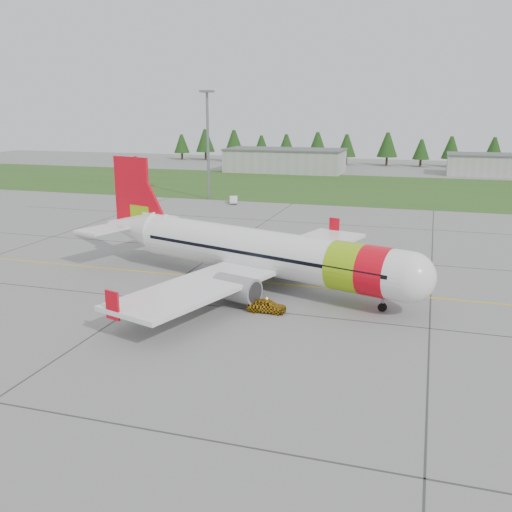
% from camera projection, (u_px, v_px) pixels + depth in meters
% --- Properties ---
extents(ground, '(320.00, 320.00, 0.00)m').
position_uv_depth(ground, '(307.00, 316.00, 48.41)').
color(ground, gray).
rests_on(ground, ground).
extents(aircraft, '(38.01, 35.98, 11.87)m').
position_uv_depth(aircraft, '(257.00, 252.00, 56.00)').
color(aircraft, white).
rests_on(aircraft, ground).
extents(follow_me_car, '(1.19, 1.39, 3.39)m').
position_uv_depth(follow_me_car, '(267.00, 293.00, 48.84)').
color(follow_me_car, '#E6A00C').
rests_on(follow_me_car, ground).
extents(service_van, '(1.78, 1.73, 4.07)m').
position_uv_depth(service_van, '(234.00, 192.00, 105.41)').
color(service_van, white).
rests_on(service_van, ground).
extents(grass_strip, '(320.00, 50.00, 0.03)m').
position_uv_depth(grass_strip, '(386.00, 189.00, 124.28)').
color(grass_strip, '#30561E').
rests_on(grass_strip, ground).
extents(taxi_guideline, '(120.00, 0.25, 0.02)m').
position_uv_depth(taxi_guideline, '(324.00, 288.00, 55.81)').
color(taxi_guideline, gold).
rests_on(taxi_guideline, ground).
extents(hangar_west, '(32.00, 14.00, 6.00)m').
position_uv_depth(hangar_west, '(285.00, 161.00, 157.98)').
color(hangar_west, '#A8A8A3').
rests_on(hangar_west, ground).
extents(hangar_east, '(24.00, 12.00, 5.20)m').
position_uv_depth(hangar_east, '(495.00, 165.00, 149.82)').
color(hangar_east, '#A8A8A3').
rests_on(hangar_east, ground).
extents(floodlight_mast, '(0.50, 0.50, 20.00)m').
position_uv_depth(floodlight_mast, '(208.00, 147.00, 108.69)').
color(floodlight_mast, slate).
rests_on(floodlight_mast, ground).
extents(treeline, '(160.00, 8.00, 10.00)m').
position_uv_depth(treeline, '(402.00, 149.00, 174.85)').
color(treeline, '#1C3F14').
rests_on(treeline, ground).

